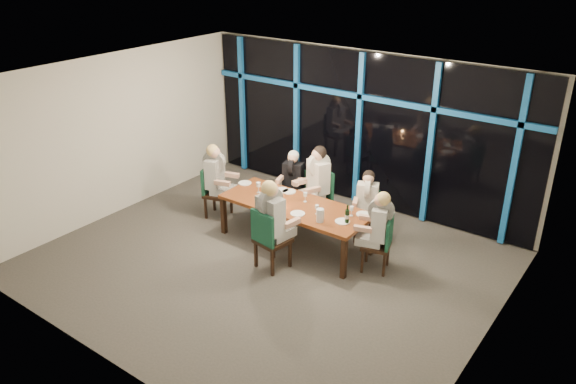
% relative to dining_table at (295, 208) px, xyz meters
% --- Properties ---
extents(room, '(7.04, 7.00, 3.02)m').
position_rel_dining_table_xyz_m(room, '(0.00, -0.80, 1.34)').
color(room, '#524E49').
rests_on(room, ground).
extents(window_wall, '(6.86, 0.43, 2.94)m').
position_rel_dining_table_xyz_m(window_wall, '(0.01, 2.13, 0.87)').
color(window_wall, black).
rests_on(window_wall, ground).
extents(dining_table, '(2.60, 1.00, 0.75)m').
position_rel_dining_table_xyz_m(dining_table, '(0.00, 0.00, 0.00)').
color(dining_table, brown).
rests_on(dining_table, ground).
extents(chair_far_left, '(0.50, 0.50, 0.88)m').
position_rel_dining_table_xyz_m(chair_far_left, '(-0.69, 0.94, -0.19)').
color(chair_far_left, black).
rests_on(chair_far_left, ground).
extents(chair_far_mid, '(0.63, 0.63, 1.02)m').
position_rel_dining_table_xyz_m(chair_far_mid, '(-0.10, 0.93, -0.11)').
color(chair_far_mid, black).
rests_on(chair_far_mid, ground).
extents(chair_far_right, '(0.53, 0.53, 0.87)m').
position_rel_dining_table_xyz_m(chair_far_right, '(0.88, 0.92, -0.19)').
color(chair_far_right, black).
rests_on(chair_far_right, ground).
extents(chair_end_left, '(0.57, 0.57, 0.97)m').
position_rel_dining_table_xyz_m(chair_end_left, '(-1.86, -0.02, -0.14)').
color(chair_end_left, black).
rests_on(chair_end_left, ground).
extents(chair_end_right, '(0.54, 0.54, 0.93)m').
position_rel_dining_table_xyz_m(chair_end_right, '(1.59, 0.10, -0.16)').
color(chair_end_right, black).
rests_on(chair_end_right, ground).
extents(chair_near_mid, '(0.55, 0.55, 1.04)m').
position_rel_dining_table_xyz_m(chair_near_mid, '(0.14, -0.92, -0.10)').
color(chair_near_mid, black).
rests_on(chair_near_mid, ground).
extents(diner_far_left, '(0.51, 0.59, 0.86)m').
position_rel_dining_table_xyz_m(diner_far_left, '(-0.67, 0.86, 0.16)').
color(diner_far_left, black).
rests_on(diner_far_left, ground).
extents(diner_far_mid, '(0.65, 0.70, 1.00)m').
position_rel_dining_table_xyz_m(diner_far_mid, '(-0.14, 0.86, 0.29)').
color(diner_far_mid, silver).
rests_on(diner_far_mid, ground).
extents(diner_far_right, '(0.54, 0.60, 0.85)m').
position_rel_dining_table_xyz_m(diner_far_right, '(0.91, 0.85, 0.15)').
color(diner_far_right, silver).
rests_on(diner_far_right, ground).
extents(diner_end_left, '(0.66, 0.57, 0.95)m').
position_rel_dining_table_xyz_m(diner_end_left, '(-1.78, 0.00, 0.25)').
color(diner_end_left, black).
rests_on(diner_end_left, ground).
extents(diner_end_right, '(0.63, 0.54, 0.90)m').
position_rel_dining_table_xyz_m(diner_end_right, '(1.52, 0.08, 0.20)').
color(diner_end_right, black).
rests_on(diner_end_right, ground).
extents(diner_near_mid, '(0.56, 0.68, 1.01)m').
position_rel_dining_table_xyz_m(diner_near_mid, '(0.16, -0.83, 0.31)').
color(diner_near_mid, black).
rests_on(diner_near_mid, ground).
extents(plate_far_left, '(0.24, 0.24, 0.01)m').
position_rel_dining_table_xyz_m(plate_far_left, '(-0.52, 0.32, 0.08)').
color(plate_far_left, white).
rests_on(plate_far_left, dining_table).
extents(plate_far_mid, '(0.24, 0.24, 0.01)m').
position_rel_dining_table_xyz_m(plate_far_mid, '(-0.37, 0.34, 0.08)').
color(plate_far_mid, white).
rests_on(plate_far_mid, dining_table).
extents(plate_far_right, '(0.24, 0.24, 0.01)m').
position_rel_dining_table_xyz_m(plate_far_right, '(1.13, 0.33, 0.08)').
color(plate_far_right, white).
rests_on(plate_far_right, dining_table).
extents(plate_end_left, '(0.24, 0.24, 0.01)m').
position_rel_dining_table_xyz_m(plate_end_left, '(-1.25, 0.17, 0.08)').
color(plate_end_left, white).
rests_on(plate_end_left, dining_table).
extents(plate_end_right, '(0.24, 0.24, 0.01)m').
position_rel_dining_table_xyz_m(plate_end_right, '(0.98, -0.08, 0.08)').
color(plate_end_right, white).
rests_on(plate_end_right, dining_table).
extents(plate_near_mid, '(0.24, 0.24, 0.01)m').
position_rel_dining_table_xyz_m(plate_near_mid, '(0.25, -0.27, 0.08)').
color(plate_near_mid, white).
rests_on(plate_near_mid, dining_table).
extents(wine_bottle, '(0.07, 0.07, 0.31)m').
position_rel_dining_table_xyz_m(wine_bottle, '(1.05, -0.07, 0.19)').
color(wine_bottle, black).
rests_on(wine_bottle, dining_table).
extents(water_pitcher, '(0.14, 0.12, 0.22)m').
position_rel_dining_table_xyz_m(water_pitcher, '(0.69, -0.28, 0.18)').
color(water_pitcher, silver).
rests_on(water_pitcher, dining_table).
extents(tea_light, '(0.05, 0.05, 0.03)m').
position_rel_dining_table_xyz_m(tea_light, '(-0.17, -0.23, 0.08)').
color(tea_light, '#FFA84C').
rests_on(tea_light, dining_table).
extents(wine_glass_a, '(0.07, 0.07, 0.19)m').
position_rel_dining_table_xyz_m(wine_glass_a, '(-0.21, -0.13, 0.21)').
color(wine_glass_a, silver).
rests_on(wine_glass_a, dining_table).
extents(wine_glass_b, '(0.07, 0.07, 0.17)m').
position_rel_dining_table_xyz_m(wine_glass_b, '(0.08, 0.18, 0.19)').
color(wine_glass_b, silver).
rests_on(wine_glass_b, dining_table).
extents(wine_glass_c, '(0.06, 0.06, 0.16)m').
position_rel_dining_table_xyz_m(wine_glass_c, '(0.50, -0.09, 0.18)').
color(wine_glass_c, white).
rests_on(wine_glass_c, dining_table).
extents(wine_glass_d, '(0.08, 0.08, 0.19)m').
position_rel_dining_table_xyz_m(wine_glass_d, '(-0.79, 0.01, 0.21)').
color(wine_glass_d, silver).
rests_on(wine_glass_d, dining_table).
extents(wine_glass_e, '(0.06, 0.06, 0.17)m').
position_rel_dining_table_xyz_m(wine_glass_e, '(0.98, 0.19, 0.19)').
color(wine_glass_e, silver).
rests_on(wine_glass_e, dining_table).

